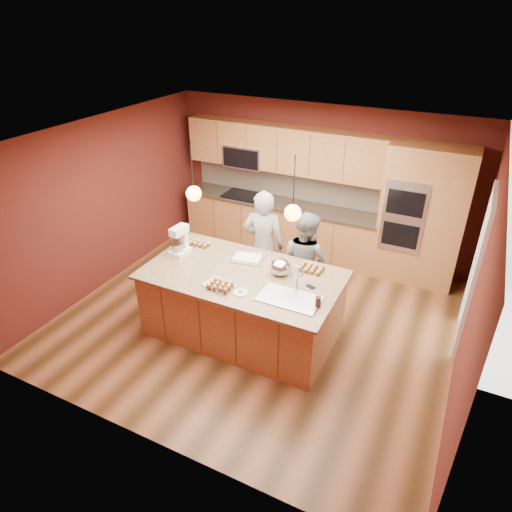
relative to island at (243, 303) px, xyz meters
The scene contains 24 objects.
floor 0.64m from the island, 83.96° to the left, with size 5.50×5.50×0.00m, color #452912.
ceiling 2.24m from the island, 83.96° to the left, with size 5.50×5.50×0.00m, color white.
wall_back 3.02m from the island, 89.17° to the left, with size 5.50×5.50×0.00m, color #4D1915.
wall_front 2.27m from the island, 88.86° to the right, with size 5.50×5.50×0.00m, color #4D1915.
wall_left 2.87m from the island, behind, with size 5.00×5.00×0.00m, color #4D1915.
wall_right 2.95m from the island, ahead, with size 5.00×5.00×0.00m, color #4D1915.
cabinet_run 2.76m from the island, 103.57° to the left, with size 3.74×0.64×2.30m.
oven_column 3.27m from the island, 53.92° to the left, with size 1.30×0.62×2.30m.
doorway_trim 3.07m from the island, 23.34° to the left, with size 0.08×1.11×2.20m, color silver, non-canonical shape.
pendant_left 1.66m from the island, behind, with size 0.20×0.20×0.80m.
pendant_right 1.65m from the island, ahead, with size 0.20×0.20×0.80m.
island is the anchor object (origin of this frame).
person_left 1.09m from the island, 99.91° to the left, with size 0.65×0.43×1.79m, color black.
person_right 1.16m from the island, 62.59° to the left, with size 0.77×0.60×1.58m, color slate.
stand_mixer 1.27m from the island, behind, with size 0.24×0.32×0.42m.
sheet_cake 0.63m from the island, 108.65° to the left, with size 0.48×0.39×0.05m.
cooling_rack 0.64m from the island, 109.80° to the right, with size 0.38×0.27×0.02m, color silver.
mixing_bowl 0.77m from the island, 25.64° to the left, with size 0.28×0.28×0.23m, color silver.
plate 0.67m from the island, 66.13° to the right, with size 0.19×0.19×0.01m, color silver.
tumbler 1.30m from the island, 12.66° to the right, with size 0.07×0.07×0.14m, color black.
phone 1.05m from the island, ahead, with size 0.12×0.07×0.01m, color black.
cupcakes_left 1.18m from the island, 156.06° to the left, with size 0.33×0.17×0.07m, color tan, non-canonical shape.
cupcakes_rack 0.70m from the island, 101.95° to the right, with size 0.32×0.24×0.07m, color tan, non-canonical shape.
cupcakes_right 1.06m from the island, 31.97° to the left, with size 0.34×0.25×0.08m, color tan, non-canonical shape.
Camera 1 is at (2.43, -4.99, 4.18)m, focal length 32.00 mm.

